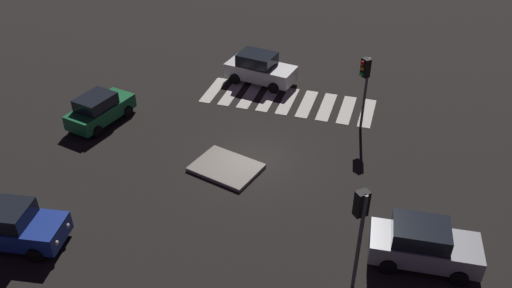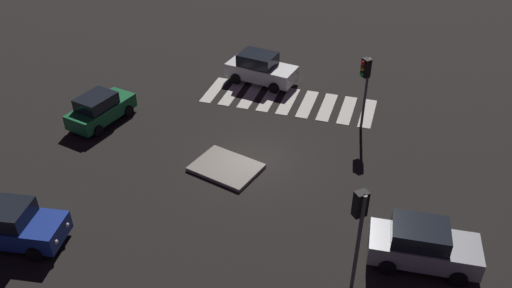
{
  "view_description": "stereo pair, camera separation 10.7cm",
  "coord_description": "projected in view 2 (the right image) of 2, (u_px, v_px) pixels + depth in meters",
  "views": [
    {
      "loc": [
        -6.07,
        19.59,
        14.88
      ],
      "look_at": [
        0.0,
        0.0,
        1.0
      ],
      "focal_mm": 36.45,
      "sensor_mm": 36.0,
      "label": 1
    },
    {
      "loc": [
        -6.17,
        19.56,
        14.88
      ],
      "look_at": [
        0.0,
        0.0,
        1.0
      ],
      "focal_mm": 36.45,
      "sensor_mm": 36.0,
      "label": 2
    }
  ],
  "objects": [
    {
      "name": "ground_plane",
      "position": [
        256.0,
        161.0,
        25.33
      ],
      "size": [
        80.0,
        80.0,
        0.0
      ],
      "primitive_type": "plane",
      "color": "black"
    },
    {
      "name": "car_silver",
      "position": [
        423.0,
        245.0,
        19.4
      ],
      "size": [
        4.22,
        2.2,
        1.79
      ],
      "rotation": [
        0.0,
        0.0,
        3.22
      ],
      "color": "#9EA0A5",
      "rests_on": "ground"
    },
    {
      "name": "traffic_island",
      "position": [
        226.0,
        168.0,
        24.73
      ],
      "size": [
        3.56,
        3.02,
        0.18
      ],
      "color": "gray",
      "rests_on": "ground"
    },
    {
      "name": "car_green",
      "position": [
        100.0,
        109.0,
        27.88
      ],
      "size": [
        2.42,
        4.07,
        1.68
      ],
      "rotation": [
        0.0,
        0.0,
        -1.79
      ],
      "color": "#196B38",
      "rests_on": "ground"
    },
    {
      "name": "car_white",
      "position": [
        261.0,
        69.0,
        31.75
      ],
      "size": [
        4.46,
        2.53,
        1.86
      ],
      "rotation": [
        0.0,
        0.0,
        2.98
      ],
      "color": "silver",
      "rests_on": "ground"
    },
    {
      "name": "car_blue",
      "position": [
        11.0,
        225.0,
        20.33
      ],
      "size": [
        4.26,
        2.4,
        1.78
      ],
      "rotation": [
        0.0,
        0.0,
        3.3
      ],
      "color": "#1E389E",
      "rests_on": "ground"
    },
    {
      "name": "traffic_light_west",
      "position": [
        359.0,
        217.0,
        17.14
      ],
      "size": [
        0.54,
        0.53,
        4.31
      ],
      "rotation": [
        0.0,
        0.0,
        -0.85
      ],
      "color": "#47474C",
      "rests_on": "ground"
    },
    {
      "name": "traffic_light_south",
      "position": [
        365.0,
        77.0,
        25.95
      ],
      "size": [
        0.54,
        0.54,
        4.11
      ],
      "rotation": [
        0.0,
        0.0,
        0.79
      ],
      "color": "#47474C",
      "rests_on": "ground"
    },
    {
      "name": "crosswalk_near",
      "position": [
        288.0,
        101.0,
        30.23
      ],
      "size": [
        9.9,
        3.2,
        0.02
      ],
      "color": "silver",
      "rests_on": "ground"
    }
  ]
}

